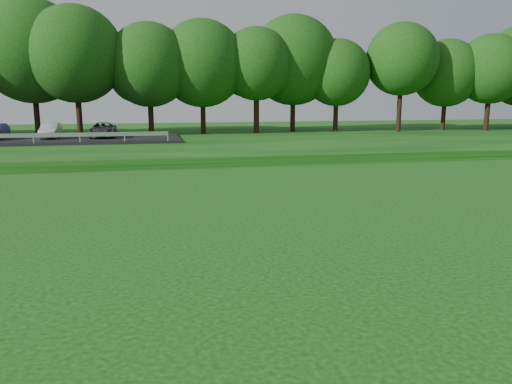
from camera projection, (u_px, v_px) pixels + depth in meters
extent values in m
cube|color=#0C3C0B|center=(311.00, 138.00, 45.27)|extent=(130.00, 30.00, 0.60)
cube|color=gray|center=(380.00, 161.00, 31.88)|extent=(130.00, 1.60, 0.04)
cube|color=black|center=(24.00, 140.00, 39.23)|extent=(24.00, 9.00, 0.18)
imported|color=#A7AAAE|center=(50.00, 131.00, 39.52)|extent=(1.27, 3.64, 1.20)
imported|color=#3E3F44|center=(103.00, 130.00, 40.35)|extent=(1.99, 4.32, 1.20)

